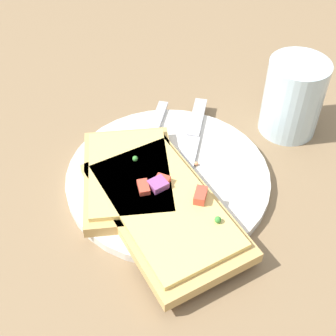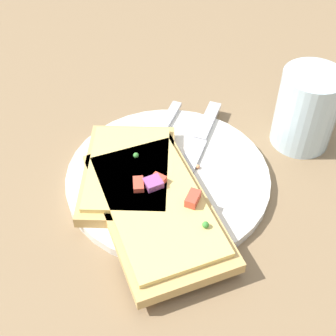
{
  "view_description": "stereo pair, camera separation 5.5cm",
  "coord_description": "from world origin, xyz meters",
  "px_view_note": "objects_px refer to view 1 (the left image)",
  "views": [
    {
      "loc": [
        -0.32,
        -0.21,
        0.42
      ],
      "look_at": [
        0.0,
        0.0,
        0.02
      ],
      "focal_mm": 50.0,
      "sensor_mm": 36.0,
      "label": 1
    },
    {
      "loc": [
        -0.29,
        -0.25,
        0.42
      ],
      "look_at": [
        0.0,
        0.0,
        0.02
      ],
      "focal_mm": 50.0,
      "sensor_mm": 36.0,
      "label": 2
    }
  ],
  "objects_px": {
    "fork": "(141,165)",
    "drinking_glass": "(293,97)",
    "plate": "(168,177)",
    "pizza_slice_corner": "(130,176)",
    "knife": "(192,141)",
    "pizza_slice_main": "(164,208)"
  },
  "relations": [
    {
      "from": "knife",
      "to": "pizza_slice_corner",
      "type": "bearing_deg",
      "value": -36.79
    },
    {
      "from": "fork",
      "to": "drinking_glass",
      "type": "height_order",
      "value": "drinking_glass"
    },
    {
      "from": "plate",
      "to": "drinking_glass",
      "type": "xyz_separation_m",
      "value": [
        0.17,
        -0.08,
        0.05
      ]
    },
    {
      "from": "knife",
      "to": "pizza_slice_corner",
      "type": "relative_size",
      "value": 1.06
    },
    {
      "from": "pizza_slice_corner",
      "to": "plate",
      "type": "bearing_deg",
      "value": 99.18
    },
    {
      "from": "plate",
      "to": "pizza_slice_main",
      "type": "xyz_separation_m",
      "value": [
        -0.05,
        -0.03,
        0.02
      ]
    },
    {
      "from": "plate",
      "to": "pizza_slice_corner",
      "type": "xyz_separation_m",
      "value": [
        -0.03,
        0.03,
        0.02
      ]
    },
    {
      "from": "pizza_slice_corner",
      "to": "knife",
      "type": "bearing_deg",
      "value": 125.62
    },
    {
      "from": "fork",
      "to": "pizza_slice_main",
      "type": "relative_size",
      "value": 0.93
    },
    {
      "from": "knife",
      "to": "drinking_glass",
      "type": "relative_size",
      "value": 1.91
    },
    {
      "from": "pizza_slice_main",
      "to": "drinking_glass",
      "type": "distance_m",
      "value": 0.23
    },
    {
      "from": "plate",
      "to": "knife",
      "type": "distance_m",
      "value": 0.06
    },
    {
      "from": "knife",
      "to": "pizza_slice_main",
      "type": "distance_m",
      "value": 0.12
    },
    {
      "from": "pizza_slice_main",
      "to": "pizza_slice_corner",
      "type": "distance_m",
      "value": 0.06
    },
    {
      "from": "drinking_glass",
      "to": "pizza_slice_main",
      "type": "bearing_deg",
      "value": 166.56
    },
    {
      "from": "fork",
      "to": "drinking_glass",
      "type": "xyz_separation_m",
      "value": [
        0.18,
        -0.12,
        0.04
      ]
    },
    {
      "from": "knife",
      "to": "drinking_glass",
      "type": "xyz_separation_m",
      "value": [
        0.11,
        -0.09,
        0.04
      ]
    },
    {
      "from": "plate",
      "to": "pizza_slice_main",
      "type": "bearing_deg",
      "value": -151.23
    },
    {
      "from": "fork",
      "to": "knife",
      "type": "xyz_separation_m",
      "value": [
        0.07,
        -0.03,
        0.0
      ]
    },
    {
      "from": "knife",
      "to": "pizza_slice_corner",
      "type": "distance_m",
      "value": 0.1
    },
    {
      "from": "pizza_slice_main",
      "to": "pizza_slice_corner",
      "type": "xyz_separation_m",
      "value": [
        0.02,
        0.06,
        0.0
      ]
    },
    {
      "from": "fork",
      "to": "pizza_slice_main",
      "type": "bearing_deg",
      "value": 34.36
    }
  ]
}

